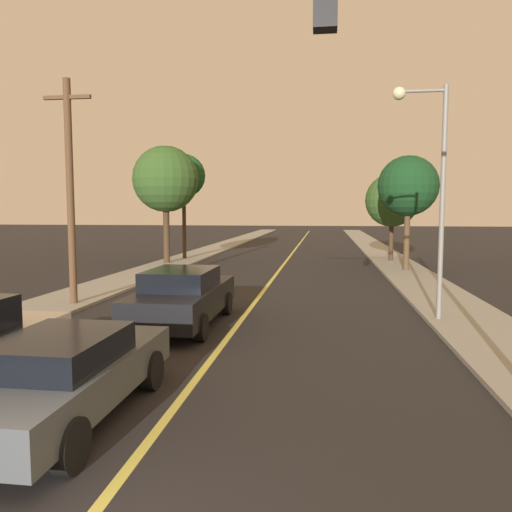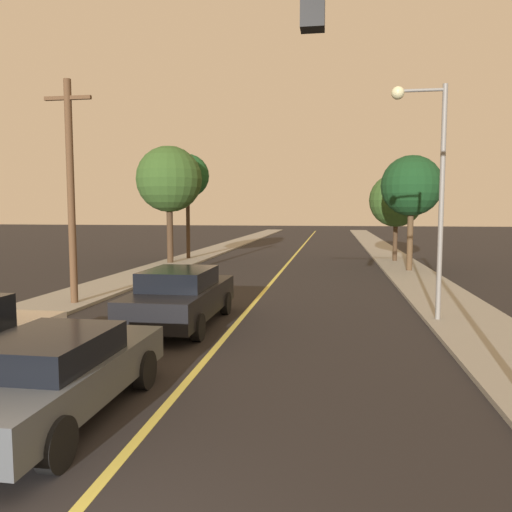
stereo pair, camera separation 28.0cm
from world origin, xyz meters
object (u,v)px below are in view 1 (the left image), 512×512
Objects in this scene: utility_pole_left at (70,188)px; tree_left_near at (166,179)px; tree_right_near at (408,186)px; car_near_lane_front at (65,374)px; streetlamp_right at (430,170)px; tree_left_far at (184,176)px; car_near_lane_second at (183,296)px; tree_right_far at (392,200)px; traffic_signal_mast at (474,88)px.

tree_left_near is (-0.96, 12.86, 1.06)m from utility_pole_left.
car_near_lane_front is at bearing -112.32° from tree_right_near.
tree_right_near is (1.29, 11.86, 0.10)m from streetlamp_right.
tree_right_near is (13.16, -4.70, -0.94)m from tree_left_far.
tree_left_far is (-5.11, 17.96, 4.52)m from car_near_lane_second.
tree_right_far reaches higher than car_near_lane_second.
tree_right_near is at bearing -88.35° from tree_right_far.
tree_left_near reaches higher than tree_right_near.
traffic_signal_mast is 24.07m from tree_left_near.
car_near_lane_front is 0.88× the size of tree_right_far.
tree_right_far is at bearing 91.65° from tree_right_near.
tree_right_near is (8.05, 19.60, 3.69)m from car_near_lane_front.
car_near_lane_second is 15.92m from tree_right_near.
tree_right_far is at bearing 86.09° from streetlamp_right.
tree_right_far is (7.91, 18.19, 2.97)m from car_near_lane_second.
traffic_signal_mast reaches higher than car_near_lane_second.
tree_right_near is at bearing -19.65° from tree_left_far.
tree_left_near is at bearing 94.26° from utility_pole_left.
car_near_lane_second is 0.88× the size of tree_right_near.
car_near_lane_front is 6.34m from car_near_lane_second.
car_near_lane_second is 7.73m from streetlamp_right.
tree_right_near is (2.30, 19.54, -0.35)m from traffic_signal_mast.
utility_pole_left is 1.37× the size of tree_right_far.
streetlamp_right is (6.76, 1.40, 3.49)m from car_near_lane_second.
tree_right_near is at bearing 83.79° from streetlamp_right.
car_near_lane_second is at bearing -113.49° from tree_right_far.
tree_right_far is at bearing 13.23° from tree_left_near.
car_near_lane_second is 0.79× the size of streetlamp_right.
traffic_signal_mast is at bearing -62.52° from tree_left_near.
traffic_signal_mast is (5.74, -6.28, 3.94)m from car_near_lane_second.
utility_pole_left is at bearing 175.81° from streetlamp_right.
tree_left_far is at bearing 105.87° from car_near_lane_second.
tree_left_far reaches higher than streetlamp_right.
streetlamp_right is 1.23× the size of tree_right_far.
streetlamp_right is (1.01, 7.68, -0.45)m from traffic_signal_mast.
car_near_lane_front is at bearing -90.00° from car_near_lane_second.
tree_right_far is (13.01, 0.23, -1.56)m from tree_left_far.
traffic_signal_mast is 7.76m from streetlamp_right.
tree_left_near reaches higher than car_near_lane_second.
car_near_lane_front is 0.64× the size of utility_pole_left.
car_near_lane_second is at bearing -26.73° from utility_pole_left.
streetlamp_right reaches higher than car_near_lane_second.
tree_left_far is at bearing 125.62° from streetlamp_right.
utility_pole_left is 1.10× the size of tree_left_far.
traffic_signal_mast is 24.58m from tree_right_far.
streetlamp_right is 1.11× the size of tree_right_near.
tree_left_far is (0.25, 2.89, 0.37)m from tree_left_near.
utility_pole_left is (-4.40, 8.56, 3.19)m from car_near_lane_front.
tree_right_far is at bearing 1.02° from tree_left_far.
tree_right_near is at bearing 58.75° from car_near_lane_second.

